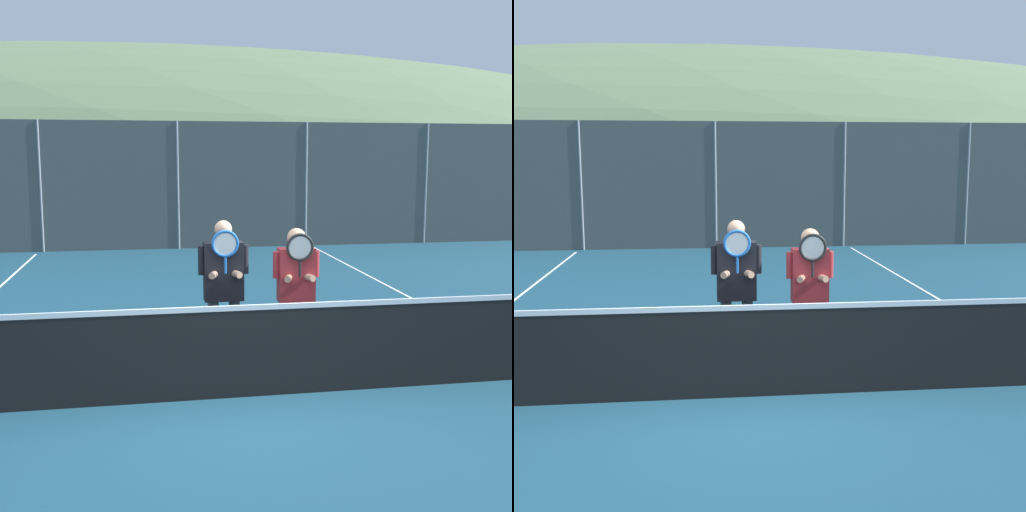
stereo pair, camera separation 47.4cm
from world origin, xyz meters
The scene contains 11 objects.
ground_plane centered at (0.00, 0.00, 0.00)m, with size 120.00×120.00×0.00m, color navy.
hill_distant centered at (0.00, 62.57, 0.00)m, with size 131.49×73.05×25.57m.
clubhouse_building centered at (1.20, 18.90, 1.86)m, with size 23.20×5.50×3.69m.
fence_back centered at (0.00, 11.42, 1.75)m, with size 21.86×0.06×3.50m.
tennis_net centered at (0.00, 0.00, 0.51)m, with size 10.14×0.09×1.10m.
court_line_right_sideline centered at (3.77, 3.00, 0.00)m, with size 0.05×16.00×0.01m, color white.
player_leftmost centered at (-0.05, 0.86, 1.06)m, with size 0.59×0.34×1.80m.
player_center_left centered at (0.82, 0.87, 1.01)m, with size 0.56×0.34×1.69m.
car_left_of_center centered at (-2.03, 14.73, 0.94)m, with size 4.08×2.04×1.85m.
car_center centered at (2.60, 14.47, 0.94)m, with size 4.03×1.96×1.85m.
car_right_of_center centered at (7.23, 14.60, 0.86)m, with size 4.10×1.94×1.66m.
Camera 2 is at (-0.48, -6.47, 2.50)m, focal length 45.00 mm.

